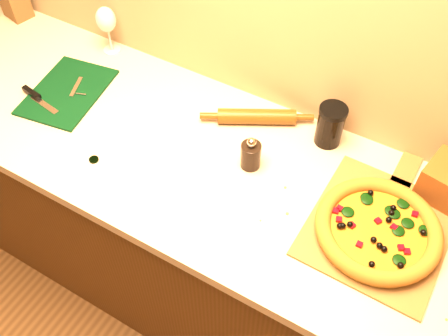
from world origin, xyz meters
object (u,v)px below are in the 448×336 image
pizza (378,229)px  dark_jar (330,125)px  wine_glass (106,21)px  pizza_peel (380,225)px  cutting_board (66,92)px  rolling_pin (257,117)px  pepper_grinder (251,155)px

pizza → dark_jar: dark_jar is taller
pizza → dark_jar: bearing=134.1°
pizza → wine_glass: 1.16m
pizza_peel → wine_glass: (-1.12, 0.25, 0.12)m
cutting_board → rolling_pin: 0.66m
rolling_pin → pizza: bearing=-24.6°
pepper_grinder → wine_glass: size_ratio=0.64×
cutting_board → rolling_pin: rolling_pin is taller
cutting_board → wine_glass: 0.29m
wine_glass → dark_jar: (0.87, -0.02, -0.06)m
cutting_board → dark_jar: dark_jar is taller
rolling_pin → dark_jar: 0.24m
pepper_grinder → rolling_pin: (-0.07, 0.17, -0.02)m
pizza_peel → wine_glass: size_ratio=3.01×
pepper_grinder → rolling_pin: 0.18m
pepper_grinder → dark_jar: size_ratio=0.83×
pizza_peel → cutting_board: cutting_board is taller
rolling_pin → wine_glass: wine_glass is taller
pepper_grinder → wine_glass: 0.75m
pizza → rolling_pin: (-0.48, 0.22, -0.00)m
pepper_grinder → pizza_peel: bearing=-1.8°
pizza_peel → wine_glass: bearing=168.7°
pizza_peel → rolling_pin: size_ratio=1.63×
rolling_pin → wine_glass: size_ratio=1.85×
rolling_pin → dark_jar: bearing=9.5°
pizza_peel → dark_jar: dark_jar is taller
pepper_grinder → wine_glass: wine_glass is taller
pepper_grinder → dark_jar: bearing=52.2°
pizza → wine_glass: (-1.12, 0.28, 0.10)m
cutting_board → pizza_peel: bearing=-8.1°
wine_glass → dark_jar: wine_glass is taller
pizza_peel → pepper_grinder: pepper_grinder is taller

